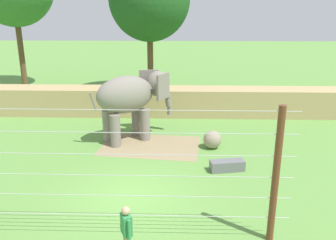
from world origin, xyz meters
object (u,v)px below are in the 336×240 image
(elephant, at_px, (132,97))
(feed_trough, at_px, (227,166))
(enrichment_ball, at_px, (212,140))
(zookeeper, at_px, (127,232))

(elephant, relative_size, feed_trough, 2.73)
(elephant, height_order, feed_trough, elephant)
(enrichment_ball, distance_m, zookeeper, 8.59)
(enrichment_ball, height_order, zookeeper, zookeeper)
(feed_trough, bearing_deg, elephant, 140.66)
(zookeeper, relative_size, feed_trough, 1.14)
(zookeeper, distance_m, feed_trough, 6.57)
(zookeeper, height_order, feed_trough, zookeeper)
(enrichment_ball, bearing_deg, feed_trough, -80.74)
(elephant, height_order, enrichment_ball, elephant)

